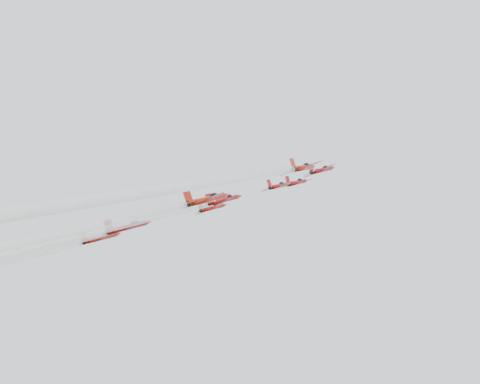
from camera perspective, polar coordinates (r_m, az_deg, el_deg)
The scene contains 6 objects.
jet_lead at distance 172.99m, azimuth 4.89°, elevation 0.83°, with size 9.51×12.31×7.31m.
jet_row2_left at distance 169.17m, azimuth -2.34°, elevation -1.34°, with size 8.90×11.53×6.84m.
jet_row2_center at distance 159.57m, azimuth 3.33°, elevation 0.55°, with size 8.62×11.16×6.63m.
jet_row2_right at distance 147.79m, azimuth 7.01°, elevation 1.90°, with size 8.38×10.85×6.44m.
jet_center at distance 112.66m, azimuth -14.27°, elevation -3.63°, with size 9.20×88.43×48.33m.
jet_rear_farright at distance 84.69m, azimuth -7.44°, elevation -0.45°, with size 8.46×81.34×44.46m.
Camera 1 is at (82.91, -103.76, 81.80)m, focal length 50.00 mm.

